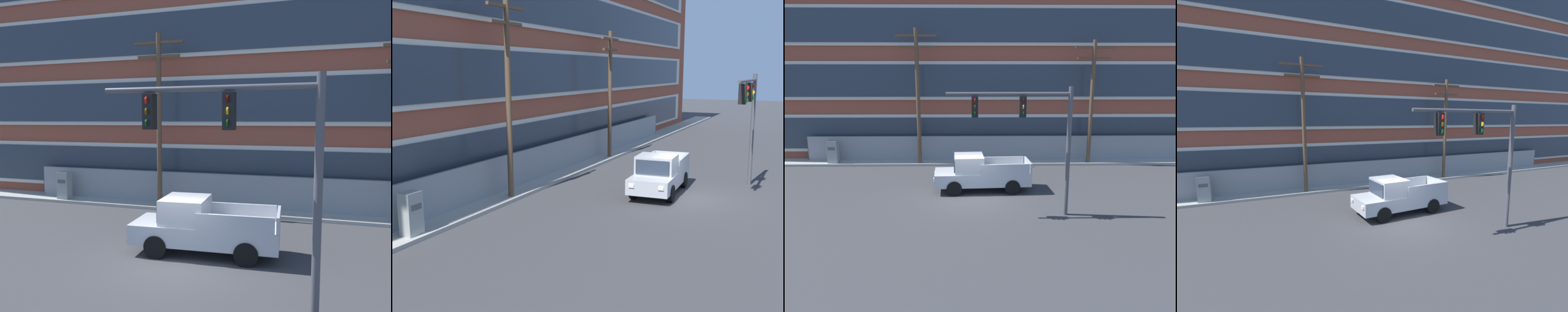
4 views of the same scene
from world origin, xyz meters
The scene contains 9 objects.
ground_plane centered at (0.00, 0.00, 0.00)m, with size 160.00×160.00×0.00m, color #38383A.
sidewalk_building_side centered at (0.00, 7.81, 0.08)m, with size 80.00×1.90×0.16m, color #9E9B93.
brick_mill_building centered at (5.12, 13.70, 9.52)m, with size 56.29×10.49×19.03m.
chain_link_fence centered at (4.77, 8.13, 0.97)m, with size 32.87×0.06×1.91m.
traffic_signal_mast centered at (2.78, -2.38, 4.11)m, with size 5.46×0.43×5.78m.
pickup_truck_silver centered at (0.54, 1.36, 0.94)m, with size 5.30×2.26×1.98m.
utility_pole_near_corner centered at (-3.55, 7.24, 5.12)m, with size 2.71×0.26×9.20m.
utility_pole_midblock centered at (8.26, 7.26, 4.71)m, with size 2.57×0.26×8.47m.
electrical_cabinet centered at (-9.61, 7.35, 0.86)m, with size 0.70×0.54×1.72m.
Camera 2 is at (-22.03, -5.50, 5.96)m, focal length 45.00 mm.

